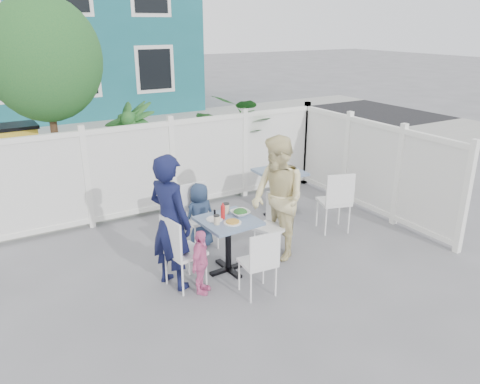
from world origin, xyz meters
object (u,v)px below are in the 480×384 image
main_table (228,231)px  chair_back (198,211)px  chair_near (261,259)px  man (170,222)px  boy (200,215)px  toddler (201,262)px  spare_table (280,181)px  chair_left (179,248)px  chair_right (274,221)px  utility_cabinet (18,168)px  woman (278,199)px

main_table → chair_back: (-0.02, 0.88, -0.02)m
main_table → chair_near: (0.03, -0.75, -0.07)m
man → boy: bearing=-65.4°
toddler → spare_table: bearing=-10.4°
chair_left → chair_right: (1.53, 0.18, -0.05)m
utility_cabinet → chair_right: utility_cabinet is taller
spare_table → chair_near: (-1.71, -2.05, -0.09)m
utility_cabinet → boy: bearing=-57.8°
chair_back → man: (-0.76, -0.83, 0.31)m
chair_near → man: 1.18m
chair_back → chair_near: chair_back is taller
main_table → chair_right: chair_right is taller
chair_back → boy: (0.02, -0.03, -0.06)m
boy → man: bearing=37.7°
chair_left → toddler: (0.17, -0.23, -0.14)m
utility_cabinet → chair_back: 3.71m
utility_cabinet → chair_left: bearing=-73.0°
main_table → chair_left: size_ratio=0.78×
spare_table → man: bearing=-153.4°
woman → chair_near: bearing=-43.3°
chair_back → toddler: (-0.53, -1.19, -0.14)m
chair_right → toddler: 1.42m
chair_left → main_table: bearing=85.9°
spare_table → chair_left: 2.82m
utility_cabinet → toddler: utility_cabinet is taller
chair_left → chair_near: size_ratio=1.10×
toddler → utility_cabinet: bearing=63.8°
main_table → boy: size_ratio=0.76×
woman → spare_table: bearing=145.4°
spare_table → chair_near: chair_near is taller
chair_near → woman: 1.16m
spare_table → chair_back: bearing=-166.4°
main_table → chair_right: 0.81m
chair_left → boy: (0.73, 0.92, -0.07)m
chair_right → woman: size_ratio=0.51×
boy → toddler: (-0.55, -1.16, -0.07)m
chair_left → man: size_ratio=0.56×
toddler → main_table: bearing=-16.6°
chair_back → woman: bearing=131.6°
utility_cabinet → woman: bearing=-55.3°
chair_right → chair_near: bearing=113.6°
utility_cabinet → chair_right: 4.82m
chair_back → boy: size_ratio=0.97×
utility_cabinet → chair_right: size_ratio=1.62×
chair_near → toddler: (-0.58, 0.44, -0.09)m
chair_left → chair_back: (0.71, 0.96, -0.00)m
boy → toddler: bearing=56.2°
chair_near → man: bearing=140.1°
chair_back → chair_near: 1.63m
utility_cabinet → toddler: 4.55m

